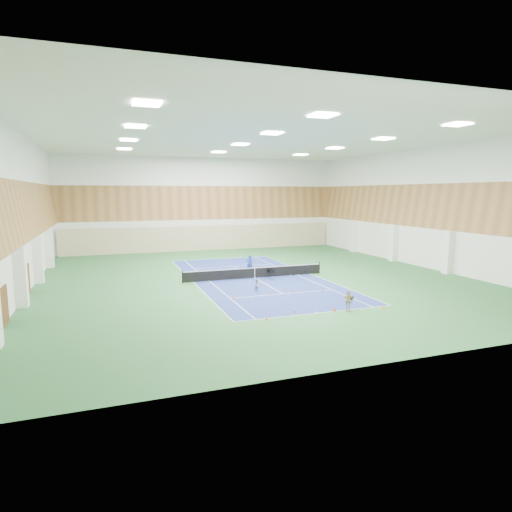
# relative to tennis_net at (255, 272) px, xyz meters

# --- Properties ---
(ground) EXTENTS (40.00, 40.00, 0.00)m
(ground) POSITION_rel_tennis_net_xyz_m (0.00, 0.00, -0.55)
(ground) COLOR #2A6233
(ground) RESTS_ON ground
(room_shell) EXTENTS (36.00, 40.00, 12.00)m
(room_shell) POSITION_rel_tennis_net_xyz_m (0.00, 0.00, 5.45)
(room_shell) COLOR white
(room_shell) RESTS_ON ground
(wood_cladding) EXTENTS (36.00, 40.00, 8.00)m
(wood_cladding) POSITION_rel_tennis_net_xyz_m (0.00, 0.00, 7.45)
(wood_cladding) COLOR #9E6A3A
(wood_cladding) RESTS_ON room_shell
(ceiling_light_grid) EXTENTS (21.40, 25.40, 0.06)m
(ceiling_light_grid) POSITION_rel_tennis_net_xyz_m (0.00, 0.00, 11.37)
(ceiling_light_grid) COLOR white
(ceiling_light_grid) RESTS_ON room_shell
(court_surface) EXTENTS (10.97, 23.77, 0.01)m
(court_surface) POSITION_rel_tennis_net_xyz_m (0.00, 0.00, -0.55)
(court_surface) COLOR navy
(court_surface) RESTS_ON ground
(tennis_balls_scatter) EXTENTS (10.57, 22.77, 0.07)m
(tennis_balls_scatter) POSITION_rel_tennis_net_xyz_m (0.00, 0.00, -0.50)
(tennis_balls_scatter) COLOR #CADB25
(tennis_balls_scatter) RESTS_ON ground
(tennis_net) EXTENTS (12.80, 0.10, 1.10)m
(tennis_net) POSITION_rel_tennis_net_xyz_m (0.00, 0.00, 0.00)
(tennis_net) COLOR black
(tennis_net) RESTS_ON ground
(back_curtain) EXTENTS (35.40, 0.16, 3.20)m
(back_curtain) POSITION_rel_tennis_net_xyz_m (0.00, 19.75, 1.05)
(back_curtain) COLOR #C6B793
(back_curtain) RESTS_ON ground
(door_left_a) EXTENTS (0.08, 1.80, 2.20)m
(door_left_a) POSITION_rel_tennis_net_xyz_m (-17.92, -8.00, 0.55)
(door_left_a) COLOR #593319
(door_left_a) RESTS_ON ground
(door_left_b) EXTENTS (0.08, 1.80, 2.20)m
(door_left_b) POSITION_rel_tennis_net_xyz_m (-17.92, 0.00, 0.55)
(door_left_b) COLOR #593319
(door_left_b) RESTS_ON ground
(coach) EXTENTS (0.60, 0.40, 1.64)m
(coach) POSITION_rel_tennis_net_xyz_m (0.52, 2.97, 0.27)
(coach) COLOR navy
(coach) RESTS_ON ground
(child_court) EXTENTS (0.57, 0.49, 1.01)m
(child_court) POSITION_rel_tennis_net_xyz_m (-1.58, -5.07, -0.05)
(child_court) COLOR #97979F
(child_court) RESTS_ON ground
(child_apron) EXTENTS (0.85, 0.58, 1.34)m
(child_apron) POSITION_rel_tennis_net_xyz_m (2.05, -12.06, 0.12)
(child_apron) COLOR tan
(child_apron) RESTS_ON ground
(ball_cart) EXTENTS (0.62, 0.62, 0.95)m
(ball_cart) POSITION_rel_tennis_net_xyz_m (1.06, -1.16, -0.08)
(ball_cart) COLOR black
(ball_cart) RESTS_ON ground
(cone_svc_a) EXTENTS (0.21, 0.21, 0.24)m
(cone_svc_a) POSITION_rel_tennis_net_xyz_m (-3.99, -6.89, -0.43)
(cone_svc_a) COLOR orange
(cone_svc_a) RESTS_ON ground
(cone_svc_b) EXTENTS (0.18, 0.18, 0.20)m
(cone_svc_b) POSITION_rel_tennis_net_xyz_m (-0.95, -6.32, -0.45)
(cone_svc_b) COLOR #FF490D
(cone_svc_b) RESTS_ON ground
(cone_svc_c) EXTENTS (0.22, 0.22, 0.24)m
(cone_svc_c) POSITION_rel_tennis_net_xyz_m (0.92, -6.28, -0.43)
(cone_svc_c) COLOR #F43F0C
(cone_svc_c) RESTS_ON ground
(cone_svc_d) EXTENTS (0.17, 0.17, 0.19)m
(cone_svc_d) POSITION_rel_tennis_net_xyz_m (3.25, -6.43, -0.46)
(cone_svc_d) COLOR orange
(cone_svc_d) RESTS_ON ground
(cone_base_a) EXTENTS (0.20, 0.20, 0.22)m
(cone_base_a) POSITION_rel_tennis_net_xyz_m (-3.52, -12.14, -0.44)
(cone_base_a) COLOR orange
(cone_base_a) RESTS_ON ground
(cone_base_b) EXTENTS (0.17, 0.17, 0.19)m
(cone_base_b) POSITION_rel_tennis_net_xyz_m (-1.28, -11.30, -0.46)
(cone_base_b) COLOR #D6560B
(cone_base_b) RESTS_ON ground
(cone_base_c) EXTENTS (0.22, 0.22, 0.24)m
(cone_base_c) POSITION_rel_tennis_net_xyz_m (1.24, -11.84, -0.43)
(cone_base_c) COLOR #DC490B
(cone_base_c) RESTS_ON ground
(cone_base_d) EXTENTS (0.20, 0.20, 0.22)m
(cone_base_d) POSITION_rel_tennis_net_xyz_m (4.58, -12.33, -0.44)
(cone_base_d) COLOR #D8600B
(cone_base_d) RESTS_ON ground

